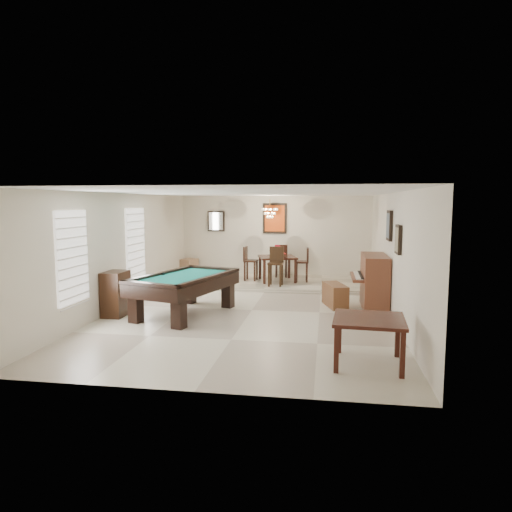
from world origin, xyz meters
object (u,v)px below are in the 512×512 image
(dining_chair_south, at_px, (276,267))
(dining_chair_east, at_px, (302,265))
(pool_table, at_px, (185,295))
(dining_chair_north, at_px, (281,261))
(apothecary_chest, at_px, (116,294))
(dining_table, at_px, (277,267))
(chandelier, at_px, (270,209))
(upright_piano, at_px, (368,282))
(flower_vase, at_px, (277,248))
(square_table, at_px, (368,341))
(corner_bench, at_px, (189,266))
(dining_chair_west, at_px, (251,263))
(piano_bench, at_px, (335,295))

(dining_chair_south, bearing_deg, dining_chair_east, 53.08)
(pool_table, height_order, dining_chair_north, dining_chair_north)
(apothecary_chest, xyz_separation_m, dining_chair_east, (3.70, 4.16, 0.14))
(dining_table, height_order, chandelier, chandelier)
(upright_piano, relative_size, dining_table, 1.44)
(flower_vase, bearing_deg, dining_table, 0.00)
(square_table, height_order, corner_bench, square_table)
(dining_chair_east, bearing_deg, pool_table, -35.24)
(square_table, relative_size, apothecary_chest, 1.08)
(dining_chair_north, xyz_separation_m, dining_chair_west, (-0.82, -0.79, -0.00))
(square_table, xyz_separation_m, dining_chair_north, (-2.00, 7.14, 0.27))
(square_table, distance_m, dining_chair_east, 6.50)
(upright_piano, bearing_deg, dining_chair_north, 124.37)
(corner_bench, bearing_deg, dining_chair_north, -3.72)
(upright_piano, bearing_deg, dining_chair_south, 142.09)
(upright_piano, height_order, corner_bench, upright_piano)
(upright_piano, xyz_separation_m, corner_bench, (-5.32, 3.57, -0.25))
(upright_piano, xyz_separation_m, piano_bench, (-0.73, 0.03, -0.35))
(piano_bench, relative_size, dining_chair_south, 0.89)
(dining_table, xyz_separation_m, dining_chair_south, (0.04, -0.79, 0.11))
(dining_chair_north, bearing_deg, dining_chair_east, 126.46)
(flower_vase, bearing_deg, pool_table, -112.49)
(apothecary_chest, relative_size, dining_chair_north, 0.95)
(apothecary_chest, distance_m, dining_chair_south, 4.53)
(square_table, height_order, dining_chair_south, dining_chair_south)
(square_table, relative_size, dining_table, 1.00)
(dining_chair_south, bearing_deg, flower_vase, 95.93)
(apothecary_chest, relative_size, dining_chair_west, 0.95)
(corner_bench, bearing_deg, apothecary_chest, -90.26)
(pool_table, relative_size, dining_table, 2.44)
(apothecary_chest, distance_m, dining_chair_west, 4.70)
(piano_bench, xyz_separation_m, dining_chair_west, (-2.40, 2.55, 0.36))
(dining_chair_north, bearing_deg, flower_vase, 82.71)
(upright_piano, height_order, dining_chair_east, upright_piano)
(dining_chair_east, bearing_deg, square_table, 7.52)
(piano_bench, bearing_deg, dining_chair_south, 131.84)
(pool_table, height_order, dining_chair_west, dining_chair_west)
(square_table, relative_size, flower_vase, 4.49)
(apothecary_chest, xyz_separation_m, dining_chair_west, (2.21, 4.15, 0.14))
(square_table, xyz_separation_m, chandelier, (-2.26, 6.34, 1.85))
(dining_chair_east, bearing_deg, dining_chair_south, -44.34)
(flower_vase, distance_m, chandelier, 1.15)
(piano_bench, xyz_separation_m, corner_bench, (-4.59, 3.54, 0.09))
(square_table, height_order, dining_chair_east, dining_chair_east)
(apothecary_chest, bearing_deg, dining_chair_east, 48.35)
(square_table, distance_m, chandelier, 6.98)
(square_table, bearing_deg, chandelier, 109.64)
(flower_vase, distance_m, dining_chair_east, 0.85)
(square_table, distance_m, apothecary_chest, 5.49)
(chandelier, bearing_deg, dining_chair_east, 1.04)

